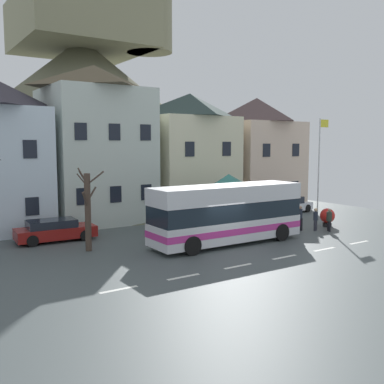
{
  "coord_description": "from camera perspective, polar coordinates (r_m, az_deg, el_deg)",
  "views": [
    {
      "loc": [
        -14.35,
        -18.45,
        5.65
      ],
      "look_at": [
        0.56,
        4.04,
        2.71
      ],
      "focal_mm": 41.35,
      "sensor_mm": 36.0,
      "label": 1
    }
  ],
  "objects": [
    {
      "name": "hilltop_castle",
      "position": [
        51.26,
        -13.79,
        9.73
      ],
      "size": [
        42.21,
        42.21,
        24.32
      ],
      "color": "#606049",
      "rests_on": "ground_plane"
    },
    {
      "name": "flagpole",
      "position": [
        33.84,
        16.13,
        3.72
      ],
      "size": [
        0.95,
        0.1,
        7.5
      ],
      "color": "silver",
      "rests_on": "ground_plane"
    },
    {
      "name": "townhouse_04",
      "position": [
        41.12,
        8.26,
        5.1
      ],
      "size": [
        6.93,
        6.5,
        9.8
      ],
      "color": "beige",
      "rests_on": "ground_plane"
    },
    {
      "name": "bare_tree_01",
      "position": [
        23.9,
        -13.29,
        -2.26
      ],
      "size": [
        1.24,
        1.25,
        4.42
      ],
      "color": "#47382D",
      "rests_on": "ground_plane"
    },
    {
      "name": "townhouse_03",
      "position": [
        35.92,
        -0.25,
        4.91
      ],
      "size": [
        6.91,
        5.21,
        9.67
      ],
      "color": "beige",
      "rests_on": "ground_plane"
    },
    {
      "name": "bus_shelter",
      "position": [
        30.11,
        4.74,
        1.13
      ],
      "size": [
        3.6,
        3.6,
        3.63
      ],
      "color": "#473D33",
      "rests_on": "ground_plane"
    },
    {
      "name": "parked_car_02",
      "position": [
        33.26,
        5.01,
        -2.44
      ],
      "size": [
        4.36,
        2.13,
        1.35
      ],
      "rotation": [
        0.0,
        0.0,
        0.04
      ],
      "color": "silver",
      "rests_on": "ground_plane"
    },
    {
      "name": "pedestrian_00",
      "position": [
        29.82,
        13.77,
        -3.26
      ],
      "size": [
        0.29,
        0.38,
        1.62
      ],
      "color": "black",
      "rests_on": "ground_plane"
    },
    {
      "name": "harbour_buoy",
      "position": [
        31.74,
        17.06,
        -3.03
      ],
      "size": [
        1.01,
        1.01,
        1.26
      ],
      "color": "black",
      "rests_on": "ground_plane"
    },
    {
      "name": "ground_plane",
      "position": [
        24.06,
        4.25,
        -7.47
      ],
      "size": [
        40.0,
        60.0,
        0.07
      ],
      "color": "#485051"
    },
    {
      "name": "pedestrian_02",
      "position": [
        29.99,
        17.28,
        -3.2
      ],
      "size": [
        0.36,
        0.36,
        1.49
      ],
      "color": "black",
      "rests_on": "ground_plane"
    },
    {
      "name": "parked_car_00",
      "position": [
        27.12,
        -17.28,
        -4.74
      ],
      "size": [
        4.58,
        2.09,
        1.27
      ],
      "rotation": [
        0.0,
        0.0,
        -0.04
      ],
      "color": "maroon",
      "rests_on": "ground_plane"
    },
    {
      "name": "parked_car_01",
      "position": [
        37.47,
        12.3,
        -1.6
      ],
      "size": [
        4.15,
        2.22,
        1.32
      ],
      "rotation": [
        0.0,
        0.0,
        0.07
      ],
      "color": "silver",
      "rests_on": "ground_plane"
    },
    {
      "name": "townhouse_02",
      "position": [
        33.14,
        -12.34,
        6.05
      ],
      "size": [
        6.92,
        6.93,
        11.28
      ],
      "color": "silver",
      "rests_on": "ground_plane"
    },
    {
      "name": "public_bench",
      "position": [
        33.1,
        4.87,
        -2.81
      ],
      "size": [
        1.54,
        0.48,
        0.87
      ],
      "color": "#473828",
      "rests_on": "ground_plane"
    },
    {
      "name": "transit_bus",
      "position": [
        25.11,
        4.57,
        -2.89
      ],
      "size": [
        9.27,
        2.64,
        3.35
      ],
      "rotation": [
        0.0,
        0.0,
        -0.01
      ],
      "color": "silver",
      "rests_on": "ground_plane"
    },
    {
      "name": "pedestrian_01",
      "position": [
        30.02,
        15.65,
        -3.32
      ],
      "size": [
        0.33,
        0.29,
        1.49
      ],
      "color": "#2D2D38",
      "rests_on": "ground_plane"
    }
  ]
}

